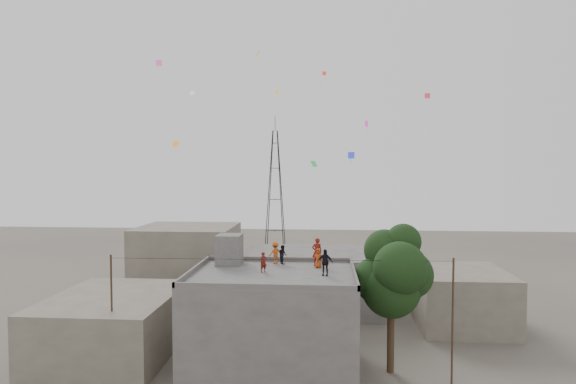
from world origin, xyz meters
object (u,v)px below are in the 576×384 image
object	(u,v)px
stair_head_box	(229,249)
tree	(394,273)
person_dark_adult	(325,262)
person_red_adult	(317,252)
transmission_tower	(275,193)

from	to	relation	value
stair_head_box	tree	distance (m)	10.80
stair_head_box	person_dark_adult	size ratio (longest dim) A/B	1.26
stair_head_box	person_dark_adult	bearing A→B (deg)	-24.62
person_red_adult	transmission_tower	bearing A→B (deg)	-93.45
transmission_tower	stair_head_box	bearing A→B (deg)	-88.77
stair_head_box	transmission_tower	distance (m)	37.46
stair_head_box	transmission_tower	world-z (taller)	transmission_tower
tree	person_red_adult	xyz separation A→B (m)	(-4.72, 2.00, 0.92)
tree	person_red_adult	world-z (taller)	tree
stair_head_box	tree	size ratio (longest dim) A/B	0.22
tree	person_dark_adult	bearing A→B (deg)	-167.74
person_red_adult	person_dark_adult	distance (m)	2.96
stair_head_box	person_dark_adult	world-z (taller)	stair_head_box
tree	transmission_tower	distance (m)	41.12
transmission_tower	person_dark_adult	world-z (taller)	transmission_tower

